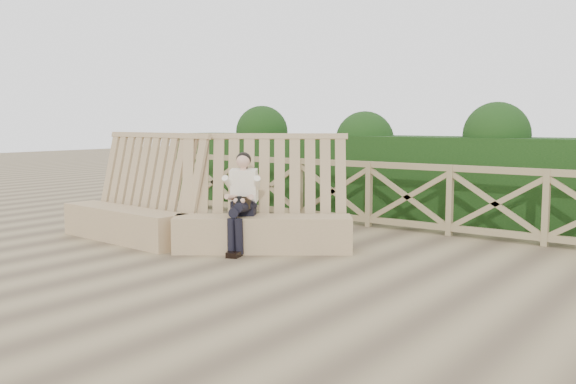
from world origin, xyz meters
The scene contains 5 objects.
ground centered at (0.00, 0.00, 0.00)m, with size 60.00×60.00×0.00m, color brown.
bench centered at (-1.92, 0.57, 0.41)m, with size 4.49×2.08×1.62m.
woman centered at (-1.05, 0.65, 0.74)m, with size 0.57×0.80×1.35m.
guardrail centered at (0.00, 3.50, 0.55)m, with size 10.10×0.09×1.10m.
hedge centered at (0.00, 4.70, 0.75)m, with size 12.00×1.20×1.50m, color black.
Camera 1 is at (4.62, -5.86, 1.76)m, focal length 40.00 mm.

